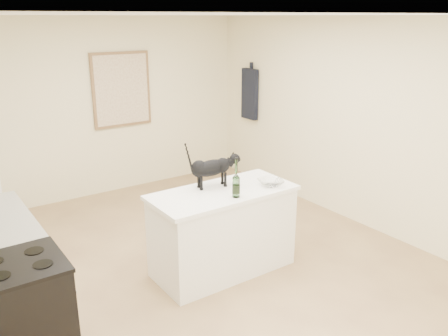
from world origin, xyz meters
TOP-DOWN VIEW (x-y plane):
  - floor at (0.00, 0.00)m, footprint 5.50×5.50m
  - ceiling at (0.00, 0.00)m, footprint 5.50×5.50m
  - wall_back at (0.00, 2.75)m, footprint 4.50×0.00m
  - wall_right at (2.25, 0.00)m, footprint 0.00×5.50m
  - island_base at (0.10, -0.20)m, footprint 1.44×0.67m
  - island_top at (0.10, -0.20)m, footprint 1.50×0.70m
  - left_cabinets at (-1.95, 0.30)m, footprint 0.60×1.40m
  - stove at (-1.95, -0.60)m, footprint 0.60×0.60m
  - artwork_frame at (0.30, 2.72)m, footprint 0.90×0.03m
  - artwork_canvas at (0.30, 2.70)m, footprint 0.82×0.00m
  - hanging_garment at (2.19, 2.05)m, footprint 0.08×0.34m
  - black_cat at (0.06, -0.04)m, footprint 0.55×0.26m
  - wine_bottle at (0.11, -0.42)m, footprint 0.10×0.10m
  - glass_bowl at (0.60, -0.36)m, footprint 0.31×0.31m

SIDE VIEW (x-z plane):
  - floor at x=0.00m, z-range 0.00..0.00m
  - island_base at x=0.10m, z-range 0.00..0.86m
  - left_cabinets at x=-1.95m, z-range 0.00..0.86m
  - stove at x=-1.95m, z-range 0.00..0.90m
  - island_top at x=0.10m, z-range 0.86..0.90m
  - glass_bowl at x=0.60m, z-range 0.90..0.96m
  - wine_bottle at x=0.11m, z-range 0.90..1.25m
  - black_cat at x=0.06m, z-range 0.90..1.27m
  - wall_back at x=0.00m, z-range -0.95..3.55m
  - wall_right at x=2.25m, z-range -1.45..4.05m
  - hanging_garment at x=2.19m, z-range 1.00..1.80m
  - artwork_frame at x=0.30m, z-range 1.00..2.10m
  - artwork_canvas at x=0.30m, z-range 1.04..2.06m
  - ceiling at x=0.00m, z-range 2.60..2.60m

